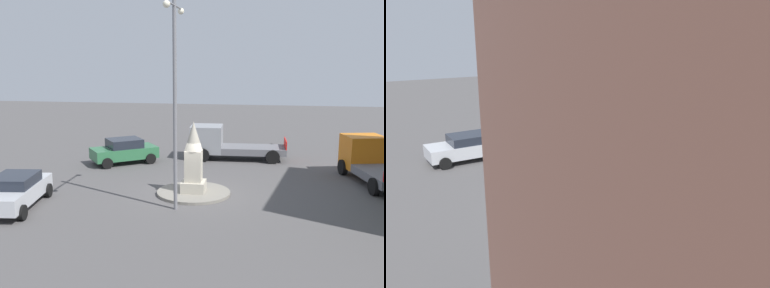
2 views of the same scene
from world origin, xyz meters
TOP-DOWN VIEW (x-y plane):
  - ground_plane at (0.00, 0.00)m, footprint 80.00×80.00m
  - traffic_island at (0.00, 0.00)m, footprint 3.51×3.51m
  - monument at (0.00, 0.00)m, footprint 1.11×1.11m
  - streetlamp at (-2.31, 0.44)m, footprint 3.30×0.28m
  - car_green_approaching at (5.68, 5.11)m, footprint 3.74×4.20m
  - car_silver_waiting at (-3.13, 7.34)m, footprint 4.62×2.43m
  - truck_grey_near_island at (7.78, -0.77)m, footprint 2.36×5.99m
  - tree_near_wall at (-1.79, -10.42)m, footprint 4.48×4.48m

SIDE VIEW (x-z plane):
  - ground_plane at x=0.00m, z-range 0.00..0.00m
  - traffic_island at x=0.00m, z-range 0.00..0.13m
  - car_silver_waiting at x=-3.13m, z-range 0.04..1.48m
  - car_green_approaching at x=5.68m, z-range 0.03..1.54m
  - truck_grey_near_island at x=7.78m, z-range -0.05..2.07m
  - monument at x=0.00m, z-range 0.02..3.38m
  - tree_near_wall at x=-1.79m, z-range 0.78..6.85m
  - streetlamp at x=-2.31m, z-range 0.87..9.71m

